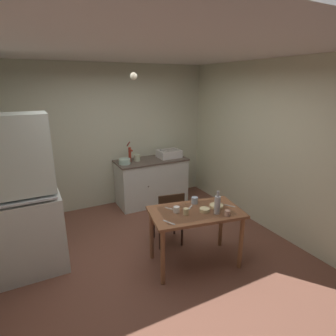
{
  "coord_description": "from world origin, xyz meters",
  "views": [
    {
      "loc": [
        -1.34,
        -3.03,
        2.32
      ],
      "look_at": [
        0.32,
        0.19,
        1.2
      ],
      "focal_mm": 29.52,
      "sensor_mm": 36.0,
      "label": 1
    }
  ],
  "objects_px": {
    "glass_bottle": "(217,204)",
    "chair_far_side": "(169,216)",
    "hutch_cabinet": "(20,205)",
    "mug_dark": "(195,200)",
    "dining_table": "(196,219)",
    "sink_basin": "(169,154)",
    "hand_pump": "(130,153)",
    "mixing_bowl_counter": "(125,161)",
    "serving_bowl_wide": "(216,206)"
  },
  "relations": [
    {
      "from": "dining_table",
      "to": "chair_far_side",
      "type": "relative_size",
      "value": 1.5
    },
    {
      "from": "hutch_cabinet",
      "to": "chair_far_side",
      "type": "relative_size",
      "value": 2.38
    },
    {
      "from": "sink_basin",
      "to": "glass_bottle",
      "type": "height_order",
      "value": "glass_bottle"
    },
    {
      "from": "serving_bowl_wide",
      "to": "mug_dark",
      "type": "xyz_separation_m",
      "value": [
        -0.19,
        0.23,
        0.03
      ]
    },
    {
      "from": "mixing_bowl_counter",
      "to": "mug_dark",
      "type": "height_order",
      "value": "mixing_bowl_counter"
    },
    {
      "from": "sink_basin",
      "to": "serving_bowl_wide",
      "type": "distance_m",
      "value": 2.15
    },
    {
      "from": "mixing_bowl_counter",
      "to": "serving_bowl_wide",
      "type": "distance_m",
      "value": 2.13
    },
    {
      "from": "hand_pump",
      "to": "hutch_cabinet",
      "type": "bearing_deg",
      "value": -144.37
    },
    {
      "from": "hand_pump",
      "to": "glass_bottle",
      "type": "relative_size",
      "value": 1.3
    },
    {
      "from": "chair_far_side",
      "to": "mug_dark",
      "type": "relative_size",
      "value": 9.51
    },
    {
      "from": "hutch_cabinet",
      "to": "dining_table",
      "type": "height_order",
      "value": "hutch_cabinet"
    },
    {
      "from": "mug_dark",
      "to": "glass_bottle",
      "type": "relative_size",
      "value": 0.29
    },
    {
      "from": "sink_basin",
      "to": "hand_pump",
      "type": "relative_size",
      "value": 1.13
    },
    {
      "from": "sink_basin",
      "to": "mixing_bowl_counter",
      "type": "distance_m",
      "value": 0.95
    },
    {
      "from": "glass_bottle",
      "to": "hand_pump",
      "type": "bearing_deg",
      "value": 97.45
    },
    {
      "from": "hutch_cabinet",
      "to": "glass_bottle",
      "type": "bearing_deg",
      "value": -24.22
    },
    {
      "from": "chair_far_side",
      "to": "mug_dark",
      "type": "bearing_deg",
      "value": -61.15
    },
    {
      "from": "mixing_bowl_counter",
      "to": "dining_table",
      "type": "height_order",
      "value": "mixing_bowl_counter"
    },
    {
      "from": "dining_table",
      "to": "mug_dark",
      "type": "bearing_deg",
      "value": 61.82
    },
    {
      "from": "mixing_bowl_counter",
      "to": "dining_table",
      "type": "distance_m",
      "value": 2.06
    },
    {
      "from": "hand_pump",
      "to": "chair_far_side",
      "type": "distance_m",
      "value": 1.67
    },
    {
      "from": "sink_basin",
      "to": "hand_pump",
      "type": "height_order",
      "value": "hand_pump"
    },
    {
      "from": "mixing_bowl_counter",
      "to": "dining_table",
      "type": "xyz_separation_m",
      "value": [
        0.25,
        -2.03,
        -0.29
      ]
    },
    {
      "from": "mixing_bowl_counter",
      "to": "chair_far_side",
      "type": "xyz_separation_m",
      "value": [
        0.16,
        -1.46,
        -0.49
      ]
    },
    {
      "from": "hand_pump",
      "to": "mug_dark",
      "type": "relative_size",
      "value": 4.41
    },
    {
      "from": "chair_far_side",
      "to": "mixing_bowl_counter",
      "type": "bearing_deg",
      "value": 96.09
    },
    {
      "from": "mug_dark",
      "to": "sink_basin",
      "type": "bearing_deg",
      "value": 72.57
    },
    {
      "from": "glass_bottle",
      "to": "chair_far_side",
      "type": "bearing_deg",
      "value": 110.82
    },
    {
      "from": "chair_far_side",
      "to": "mug_dark",
      "type": "xyz_separation_m",
      "value": [
        0.2,
        -0.36,
        0.36
      ]
    },
    {
      "from": "hutch_cabinet",
      "to": "mug_dark",
      "type": "bearing_deg",
      "value": -15.81
    },
    {
      "from": "dining_table",
      "to": "chair_far_side",
      "type": "height_order",
      "value": "chair_far_side"
    },
    {
      "from": "mug_dark",
      "to": "hand_pump",
      "type": "bearing_deg",
      "value": 96.46
    },
    {
      "from": "sink_basin",
      "to": "hand_pump",
      "type": "distance_m",
      "value": 0.81
    },
    {
      "from": "mixing_bowl_counter",
      "to": "serving_bowl_wide",
      "type": "height_order",
      "value": "mixing_bowl_counter"
    },
    {
      "from": "dining_table",
      "to": "chair_far_side",
      "type": "xyz_separation_m",
      "value": [
        -0.09,
        0.57,
        -0.2
      ]
    },
    {
      "from": "mixing_bowl_counter",
      "to": "glass_bottle",
      "type": "relative_size",
      "value": 0.71
    },
    {
      "from": "chair_far_side",
      "to": "mug_dark",
      "type": "height_order",
      "value": "mug_dark"
    },
    {
      "from": "hand_pump",
      "to": "glass_bottle",
      "type": "distance_m",
      "value": 2.33
    },
    {
      "from": "serving_bowl_wide",
      "to": "mug_dark",
      "type": "relative_size",
      "value": 2.02
    },
    {
      "from": "hutch_cabinet",
      "to": "hand_pump",
      "type": "xyz_separation_m",
      "value": [
        1.86,
        1.33,
        0.12
      ]
    },
    {
      "from": "chair_far_side",
      "to": "serving_bowl_wide",
      "type": "height_order",
      "value": "chair_far_side"
    },
    {
      "from": "hand_pump",
      "to": "sink_basin",
      "type": "bearing_deg",
      "value": -3.21
    },
    {
      "from": "hutch_cabinet",
      "to": "glass_bottle",
      "type": "xyz_separation_m",
      "value": [
        2.16,
        -0.97,
        -0.05
      ]
    },
    {
      "from": "mixing_bowl_counter",
      "to": "hand_pump",
      "type": "bearing_deg",
      "value": 34.41
    },
    {
      "from": "sink_basin",
      "to": "chair_far_side",
      "type": "relative_size",
      "value": 0.52
    },
    {
      "from": "mug_dark",
      "to": "hutch_cabinet",
      "type": "bearing_deg",
      "value": 164.19
    },
    {
      "from": "hand_pump",
      "to": "serving_bowl_wide",
      "type": "height_order",
      "value": "hand_pump"
    },
    {
      "from": "chair_far_side",
      "to": "glass_bottle",
      "type": "distance_m",
      "value": 0.91
    },
    {
      "from": "hand_pump",
      "to": "chair_far_side",
      "type": "relative_size",
      "value": 0.46
    },
    {
      "from": "mixing_bowl_counter",
      "to": "dining_table",
      "type": "bearing_deg",
      "value": -83.04
    }
  ]
}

